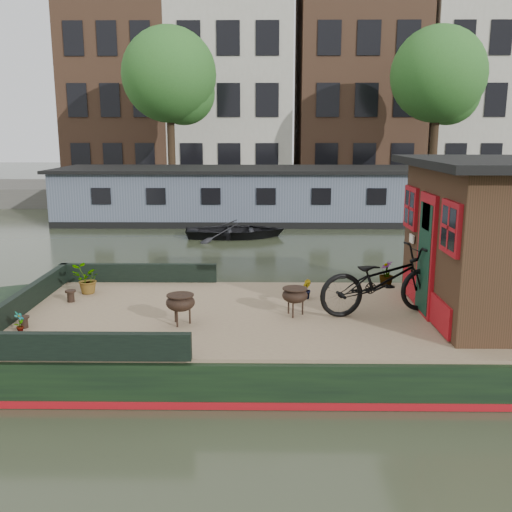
{
  "coord_description": "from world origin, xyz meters",
  "views": [
    {
      "loc": [
        -2.1,
        -8.65,
        3.45
      ],
      "look_at": [
        -2.22,
        0.5,
        1.47
      ],
      "focal_mm": 40.0,
      "sensor_mm": 36.0,
      "label": 1
    }
  ],
  "objects_px": {
    "brazier_rear": "(295,302)",
    "dinghy": "(236,227)",
    "brazier_front": "(181,309)",
    "bicycle": "(382,280)"
  },
  "relations": [
    {
      "from": "brazier_rear",
      "to": "dinghy",
      "type": "height_order",
      "value": "brazier_rear"
    },
    {
      "from": "brazier_rear",
      "to": "brazier_front",
      "type": "bearing_deg",
      "value": -165.4
    },
    {
      "from": "bicycle",
      "to": "brazier_rear",
      "type": "relative_size",
      "value": 4.62
    },
    {
      "from": "brazier_front",
      "to": "dinghy",
      "type": "relative_size",
      "value": 0.14
    },
    {
      "from": "brazier_front",
      "to": "dinghy",
      "type": "bearing_deg",
      "value": 88.45
    },
    {
      "from": "brazier_front",
      "to": "bicycle",
      "type": "bearing_deg",
      "value": 10.35
    },
    {
      "from": "brazier_rear",
      "to": "dinghy",
      "type": "xyz_separation_m",
      "value": [
        -1.43,
        10.41,
        -0.53
      ]
    },
    {
      "from": "brazier_rear",
      "to": "dinghy",
      "type": "distance_m",
      "value": 10.52
    },
    {
      "from": "bicycle",
      "to": "dinghy",
      "type": "bearing_deg",
      "value": 0.29
    },
    {
      "from": "bicycle",
      "to": "brazier_front",
      "type": "xyz_separation_m",
      "value": [
        -3.09,
        -0.56,
        -0.31
      ]
    }
  ]
}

